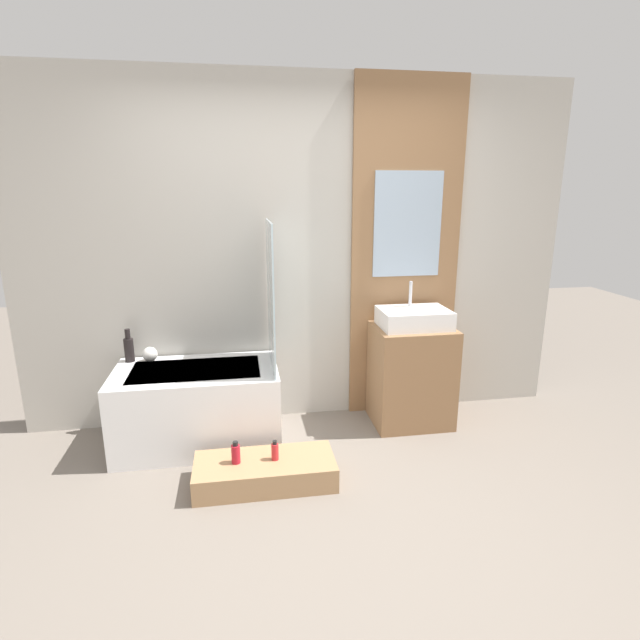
% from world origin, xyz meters
% --- Properties ---
extents(ground_plane, '(12.00, 12.00, 0.00)m').
position_xyz_m(ground_plane, '(0.00, 0.00, 0.00)').
color(ground_plane, slate).
extents(wall_tiled_back, '(4.20, 0.06, 2.60)m').
position_xyz_m(wall_tiled_back, '(0.00, 1.58, 1.30)').
color(wall_tiled_back, '#B7B2A8').
rests_on(wall_tiled_back, ground_plane).
extents(wall_wood_accent, '(0.86, 0.04, 2.60)m').
position_xyz_m(wall_wood_accent, '(0.82, 1.53, 1.32)').
color(wall_wood_accent, '#8E6642').
rests_on(wall_wood_accent, ground_plane).
extents(bathtub, '(1.14, 0.66, 0.56)m').
position_xyz_m(bathtub, '(-0.80, 1.20, 0.28)').
color(bathtub, white).
rests_on(bathtub, ground_plane).
extents(glass_shower_screen, '(0.01, 0.60, 1.02)m').
position_xyz_m(glass_shower_screen, '(-0.26, 1.19, 1.07)').
color(glass_shower_screen, silver).
rests_on(glass_shower_screen, bathtub).
extents(wooden_step_bench, '(0.87, 0.38, 0.16)m').
position_xyz_m(wooden_step_bench, '(-0.36, 0.59, 0.08)').
color(wooden_step_bench, '#A87F56').
rests_on(wooden_step_bench, ground_plane).
extents(vanity_cabinet, '(0.59, 0.48, 0.78)m').
position_xyz_m(vanity_cabinet, '(0.82, 1.27, 0.39)').
color(vanity_cabinet, '#8E6642').
rests_on(vanity_cabinet, ground_plane).
extents(sink, '(0.51, 0.37, 0.33)m').
position_xyz_m(sink, '(0.82, 1.27, 0.85)').
color(sink, white).
rests_on(sink, vanity_cabinet).
extents(vase_tall_dark, '(0.07, 0.07, 0.25)m').
position_xyz_m(vase_tall_dark, '(-1.28, 1.45, 0.66)').
color(vase_tall_dark, black).
rests_on(vase_tall_dark, bathtub).
extents(vase_round_light, '(0.11, 0.11, 0.11)m').
position_xyz_m(vase_round_light, '(-1.13, 1.43, 0.62)').
color(vase_round_light, silver).
rests_on(vase_round_light, bathtub).
extents(bottle_soap_primary, '(0.05, 0.05, 0.14)m').
position_xyz_m(bottle_soap_primary, '(-0.53, 0.59, 0.22)').
color(bottle_soap_primary, '#B21928').
rests_on(bottle_soap_primary, wooden_step_bench).
extents(bottle_soap_secondary, '(0.05, 0.05, 0.13)m').
position_xyz_m(bottle_soap_secondary, '(-0.29, 0.59, 0.22)').
color(bottle_soap_secondary, red).
rests_on(bottle_soap_secondary, wooden_step_bench).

